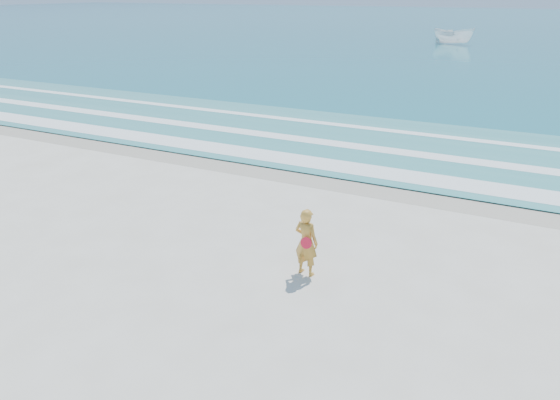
% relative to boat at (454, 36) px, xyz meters
% --- Properties ---
extents(ground, '(400.00, 400.00, 0.00)m').
position_rel_boat_xyz_m(ground, '(5.59, -61.35, -1.00)').
color(ground, silver).
rests_on(ground, ground).
extents(wet_sand, '(400.00, 2.40, 0.00)m').
position_rel_boat_xyz_m(wet_sand, '(5.59, -52.35, -1.00)').
color(wet_sand, '#B2A893').
rests_on(wet_sand, ground).
extents(ocean, '(400.00, 190.00, 0.04)m').
position_rel_boat_xyz_m(ocean, '(5.59, 43.65, -0.98)').
color(ocean, '#19727F').
rests_on(ocean, ground).
extents(shallow, '(400.00, 10.00, 0.01)m').
position_rel_boat_xyz_m(shallow, '(5.59, -47.35, -0.95)').
color(shallow, '#59B7AD').
rests_on(shallow, ocean).
extents(foam_near, '(400.00, 1.40, 0.01)m').
position_rel_boat_xyz_m(foam_near, '(5.59, -51.05, -0.95)').
color(foam_near, white).
rests_on(foam_near, shallow).
extents(foam_mid, '(400.00, 0.90, 0.01)m').
position_rel_boat_xyz_m(foam_mid, '(5.59, -48.15, -0.95)').
color(foam_mid, white).
rests_on(foam_mid, shallow).
extents(foam_far, '(400.00, 0.60, 0.01)m').
position_rel_boat_xyz_m(foam_far, '(5.59, -44.85, -0.95)').
color(foam_far, white).
rests_on(foam_far, shallow).
extents(boat, '(5.23, 2.79, 1.92)m').
position_rel_boat_xyz_m(boat, '(0.00, 0.00, 0.00)').
color(boat, white).
rests_on(boat, ocean).
extents(woman, '(0.64, 0.47, 1.63)m').
position_rel_boat_xyz_m(woman, '(7.74, -59.02, -0.18)').
color(woman, gold).
rests_on(woman, ground).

